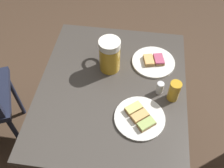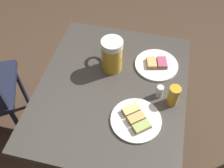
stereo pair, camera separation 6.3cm
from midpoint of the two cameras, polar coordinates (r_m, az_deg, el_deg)
ground_plane at (r=1.77m, az=1.06°, el=-15.37°), size 6.00×6.00×0.00m
cafe_table at (r=1.27m, az=1.43°, el=-5.29°), size 0.79×0.66×0.74m
plate_near at (r=1.03m, az=7.21°, el=-8.01°), size 0.21×0.21×0.03m
plate_far at (r=1.23m, az=11.47°, el=4.31°), size 0.21×0.21×0.03m
beer_mug at (r=1.15m, az=1.51°, el=6.60°), size 0.14×0.12×0.17m
beer_glass_small at (r=1.08m, az=15.34°, el=-2.60°), size 0.05×0.05×0.10m
salt_shaker at (r=1.10m, az=12.32°, el=-1.67°), size 0.03×0.03×0.06m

